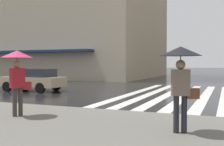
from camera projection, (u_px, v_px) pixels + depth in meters
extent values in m
plane|color=black|center=(174.00, 105.00, 11.89)|extent=(220.00, 220.00, 0.00)
cube|color=silver|center=(205.00, 96.00, 15.21)|extent=(13.00, 0.50, 0.01)
cube|color=silver|center=(187.00, 95.00, 15.59)|extent=(13.00, 0.50, 0.01)
cube|color=silver|center=(169.00, 94.00, 15.97)|extent=(13.00, 0.50, 0.01)
cube|color=silver|center=(151.00, 93.00, 16.35)|extent=(13.00, 0.50, 0.01)
cube|color=silver|center=(135.00, 93.00, 16.73)|extent=(13.00, 0.50, 0.01)
cube|color=tan|center=(75.00, 1.00, 38.46)|extent=(18.94, 21.53, 20.71)
cube|color=#192D4C|center=(27.00, 52.00, 29.40)|extent=(1.20, 15.07, 0.24)
cube|color=tan|center=(32.00, 81.00, 17.74)|extent=(1.75, 4.10, 0.60)
cube|color=#232833|center=(34.00, 73.00, 17.66)|extent=(1.54, 2.46, 0.50)
cylinder|color=black|center=(7.00, 87.00, 17.46)|extent=(0.20, 0.62, 0.62)
cylinder|color=black|center=(25.00, 85.00, 18.99)|extent=(0.20, 0.62, 0.62)
cylinder|color=black|center=(40.00, 88.00, 16.51)|extent=(0.20, 0.62, 0.62)
cylinder|color=black|center=(56.00, 86.00, 18.04)|extent=(0.20, 0.62, 0.62)
cube|color=#6B5B4C|center=(180.00, 83.00, 6.41)|extent=(0.36, 0.46, 0.60)
sphere|color=#936B4C|center=(181.00, 65.00, 6.40)|extent=(0.22, 0.22, 0.22)
cylinder|color=#232328|center=(176.00, 114.00, 6.44)|extent=(0.13, 0.13, 0.86)
cylinder|color=#232328|center=(184.00, 114.00, 6.43)|extent=(0.13, 0.13, 0.86)
cube|color=brown|center=(193.00, 93.00, 6.40)|extent=(0.24, 0.32, 0.24)
cone|color=black|center=(181.00, 51.00, 6.39)|extent=(0.96, 0.96, 0.22)
cylinder|color=#4C4C51|center=(181.00, 74.00, 6.40)|extent=(0.02, 0.02, 0.81)
cube|color=maroon|center=(17.00, 78.00, 8.47)|extent=(0.47, 0.40, 0.60)
sphere|color=#936B4C|center=(17.00, 64.00, 8.45)|extent=(0.22, 0.22, 0.22)
cylinder|color=#38332D|center=(15.00, 102.00, 8.43)|extent=(0.13, 0.13, 0.86)
cylinder|color=#38332D|center=(20.00, 102.00, 8.55)|extent=(0.13, 0.13, 0.86)
cube|color=maroon|center=(26.00, 86.00, 8.66)|extent=(0.32, 0.27, 0.24)
cone|color=#C63360|center=(17.00, 54.00, 8.44)|extent=(0.97, 0.97, 0.22)
cylinder|color=#4C4C51|center=(17.00, 71.00, 8.46)|extent=(0.02, 0.02, 0.81)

